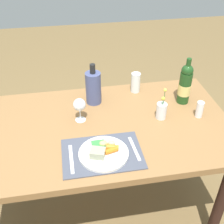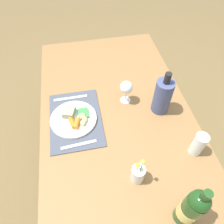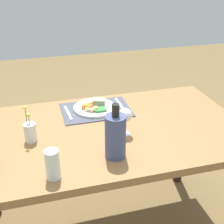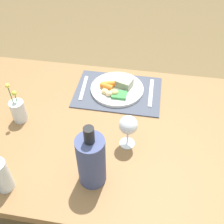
{
  "view_description": "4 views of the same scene",
  "coord_description": "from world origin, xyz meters",
  "px_view_note": "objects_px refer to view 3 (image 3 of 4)",
  "views": [
    {
      "loc": [
        -0.16,
        -1.32,
        1.83
      ],
      "look_at": [
        0.08,
        0.01,
        0.86
      ],
      "focal_mm": 46.36,
      "sensor_mm": 36.0,
      "label": 1
    },
    {
      "loc": [
        0.71,
        -0.17,
        1.73
      ],
      "look_at": [
        0.06,
        -0.04,
        0.89
      ],
      "focal_mm": 33.39,
      "sensor_mm": 36.0,
      "label": 2
    },
    {
      "loc": [
        0.34,
        1.41,
        1.62
      ],
      "look_at": [
        -0.08,
        -0.08,
        0.83
      ],
      "focal_mm": 49.3,
      "sensor_mm": 36.0,
      "label": 3
    },
    {
      "loc": [
        -0.16,
        0.77,
        1.65
      ],
      "look_at": [
        -0.02,
        -0.06,
        0.81
      ],
      "focal_mm": 43.77,
      "sensor_mm": 36.0,
      "label": 4
    }
  ],
  "objects_px": {
    "cooler_bottle": "(116,136)",
    "water_tumbler": "(53,166)",
    "flower_vase": "(30,132)",
    "wine_glass": "(125,116)",
    "dinner_plate": "(95,107)",
    "dining_table": "(103,144)",
    "knife": "(68,113)",
    "fork": "(120,105)"
  },
  "relations": [
    {
      "from": "cooler_bottle",
      "to": "water_tumbler",
      "type": "bearing_deg",
      "value": 15.59
    },
    {
      "from": "flower_vase",
      "to": "wine_glass",
      "type": "xyz_separation_m",
      "value": [
        -0.48,
        0.06,
        0.05
      ]
    },
    {
      "from": "dinner_plate",
      "to": "cooler_bottle",
      "type": "relative_size",
      "value": 0.95
    },
    {
      "from": "dining_table",
      "to": "flower_vase",
      "type": "bearing_deg",
      "value": 2.15
    },
    {
      "from": "knife",
      "to": "flower_vase",
      "type": "distance_m",
      "value": 0.34
    },
    {
      "from": "dining_table",
      "to": "wine_glass",
      "type": "distance_m",
      "value": 0.24
    },
    {
      "from": "knife",
      "to": "flower_vase",
      "type": "height_order",
      "value": "flower_vase"
    },
    {
      "from": "cooler_bottle",
      "to": "fork",
      "type": "bearing_deg",
      "value": -109.08
    },
    {
      "from": "dinner_plate",
      "to": "water_tumbler",
      "type": "height_order",
      "value": "water_tumbler"
    },
    {
      "from": "knife",
      "to": "cooler_bottle",
      "type": "distance_m",
      "value": 0.52
    },
    {
      "from": "water_tumbler",
      "to": "flower_vase",
      "type": "distance_m",
      "value": 0.33
    },
    {
      "from": "knife",
      "to": "wine_glass",
      "type": "relative_size",
      "value": 1.23
    },
    {
      "from": "dining_table",
      "to": "water_tumbler",
      "type": "distance_m",
      "value": 0.48
    },
    {
      "from": "water_tumbler",
      "to": "flower_vase",
      "type": "xyz_separation_m",
      "value": [
        0.08,
        -0.32,
        -0.01
      ]
    },
    {
      "from": "dining_table",
      "to": "fork",
      "type": "distance_m",
      "value": 0.33
    },
    {
      "from": "dining_table",
      "to": "fork",
      "type": "bearing_deg",
      "value": -125.09
    },
    {
      "from": "fork",
      "to": "cooler_bottle",
      "type": "distance_m",
      "value": 0.55
    },
    {
      "from": "water_tumbler",
      "to": "flower_vase",
      "type": "relative_size",
      "value": 0.68
    },
    {
      "from": "dining_table",
      "to": "dinner_plate",
      "type": "xyz_separation_m",
      "value": [
        -0.01,
        -0.24,
        0.12
      ]
    },
    {
      "from": "dining_table",
      "to": "flower_vase",
      "type": "distance_m",
      "value": 0.41
    },
    {
      "from": "wine_glass",
      "to": "cooler_bottle",
      "type": "bearing_deg",
      "value": 60.81
    },
    {
      "from": "dining_table",
      "to": "knife",
      "type": "xyz_separation_m",
      "value": [
        0.15,
        -0.23,
        0.1
      ]
    },
    {
      "from": "dining_table",
      "to": "dinner_plate",
      "type": "bearing_deg",
      "value": -92.73
    },
    {
      "from": "cooler_bottle",
      "to": "flower_vase",
      "type": "distance_m",
      "value": 0.45
    },
    {
      "from": "fork",
      "to": "water_tumbler",
      "type": "bearing_deg",
      "value": 50.81
    },
    {
      "from": "dinner_plate",
      "to": "wine_glass",
      "type": "bearing_deg",
      "value": 106.13
    },
    {
      "from": "knife",
      "to": "dinner_plate",
      "type": "bearing_deg",
      "value": 179.45
    },
    {
      "from": "dinner_plate",
      "to": "knife",
      "type": "height_order",
      "value": "dinner_plate"
    },
    {
      "from": "fork",
      "to": "dinner_plate",
      "type": "bearing_deg",
      "value": 2.93
    },
    {
      "from": "dinner_plate",
      "to": "knife",
      "type": "distance_m",
      "value": 0.17
    },
    {
      "from": "dining_table",
      "to": "wine_glass",
      "type": "xyz_separation_m",
      "value": [
        -0.1,
        0.07,
        0.2
      ]
    },
    {
      "from": "water_tumbler",
      "to": "cooler_bottle",
      "type": "bearing_deg",
      "value": -164.41
    },
    {
      "from": "water_tumbler",
      "to": "wine_glass",
      "type": "bearing_deg",
      "value": -146.65
    },
    {
      "from": "water_tumbler",
      "to": "wine_glass",
      "type": "distance_m",
      "value": 0.48
    },
    {
      "from": "cooler_bottle",
      "to": "wine_glass",
      "type": "xyz_separation_m",
      "value": [
        -0.1,
        -0.18,
        -0.0
      ]
    },
    {
      "from": "fork",
      "to": "wine_glass",
      "type": "relative_size",
      "value": 1.35
    },
    {
      "from": "wine_glass",
      "to": "dining_table",
      "type": "bearing_deg",
      "value": -35.38
    },
    {
      "from": "water_tumbler",
      "to": "cooler_bottle",
      "type": "relative_size",
      "value": 0.5
    },
    {
      "from": "knife",
      "to": "flower_vase",
      "type": "relative_size",
      "value": 0.91
    },
    {
      "from": "knife",
      "to": "wine_glass",
      "type": "xyz_separation_m",
      "value": [
        -0.26,
        0.31,
        0.1
      ]
    },
    {
      "from": "dining_table",
      "to": "cooler_bottle",
      "type": "bearing_deg",
      "value": 90.59
    },
    {
      "from": "wine_glass",
      "to": "fork",
      "type": "bearing_deg",
      "value": -102.86
    }
  ]
}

